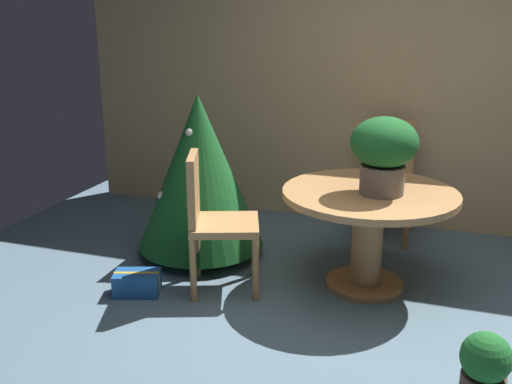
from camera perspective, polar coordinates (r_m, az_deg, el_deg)
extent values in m
plane|color=slate|center=(3.54, 9.74, -14.51)|extent=(6.60, 6.60, 0.00)
cube|color=tan|center=(5.24, 14.42, 10.58)|extent=(6.00, 0.10, 2.60)
cylinder|color=#B27F4C|center=(4.23, 10.56, -8.77)|extent=(0.54, 0.54, 0.04)
cylinder|color=#B27F4C|center=(4.10, 10.80, -4.62)|extent=(0.21, 0.21, 0.62)
cylinder|color=#B27F4C|center=(3.99, 11.06, -0.18)|extent=(1.18, 1.18, 0.05)
cylinder|color=#665B51|center=(3.90, 12.20, 1.20)|extent=(0.29, 0.29, 0.19)
ellipsoid|color=#195623|center=(3.85, 12.42, 4.77)|extent=(0.44, 0.44, 0.33)
sphere|color=red|center=(3.90, 10.11, 5.86)|extent=(0.07, 0.07, 0.07)
sphere|color=red|center=(3.93, 13.73, 4.92)|extent=(0.06, 0.06, 0.06)
sphere|color=red|center=(3.94, 12.95, 5.29)|extent=(0.08, 0.08, 0.08)
cylinder|color=#B27F4C|center=(4.23, -0.14, -5.42)|extent=(0.04, 0.04, 0.44)
cylinder|color=#B27F4C|center=(3.88, -0.02, -7.60)|extent=(0.04, 0.04, 0.44)
cylinder|color=#B27F4C|center=(4.25, -5.75, -5.45)|extent=(0.04, 0.04, 0.44)
cylinder|color=#B27F4C|center=(3.89, -6.17, -7.62)|extent=(0.04, 0.04, 0.44)
cube|color=#B27F4C|center=(3.97, -3.08, -3.21)|extent=(0.58, 0.56, 0.05)
cube|color=#B27F4C|center=(3.90, -6.13, 0.33)|extent=(0.18, 0.38, 0.46)
cylinder|color=#B27F4C|center=(4.86, 14.47, -2.87)|extent=(0.04, 0.04, 0.46)
cylinder|color=#B27F4C|center=(4.90, 9.69, -2.40)|extent=(0.04, 0.04, 0.46)
cylinder|color=#B27F4C|center=(5.21, 14.81, -1.53)|extent=(0.04, 0.04, 0.46)
cylinder|color=#B27F4C|center=(5.25, 10.36, -1.11)|extent=(0.04, 0.04, 0.46)
cube|color=#B27F4C|center=(4.97, 12.52, 0.84)|extent=(0.45, 0.42, 0.05)
cube|color=#B27F4C|center=(5.09, 12.95, 4.26)|extent=(0.41, 0.05, 0.48)
cylinder|color=brown|center=(4.71, -5.31, -5.52)|extent=(0.10, 0.10, 0.08)
cone|color=#195623|center=(4.50, -5.53, 2.00)|extent=(0.98, 0.98, 1.19)
sphere|color=silver|center=(4.35, -6.52, 5.81)|extent=(0.06, 0.06, 0.06)
sphere|color=silver|center=(4.49, -9.15, -0.35)|extent=(0.07, 0.07, 0.07)
sphere|color=red|center=(4.30, -5.82, 3.29)|extent=(0.05, 0.05, 0.05)
sphere|color=gold|center=(4.72, -5.64, 2.69)|extent=(0.04, 0.04, 0.04)
sphere|color=silver|center=(4.51, -6.44, 6.16)|extent=(0.05, 0.05, 0.05)
sphere|color=#2D51A8|center=(4.67, -6.63, 3.07)|extent=(0.07, 0.07, 0.07)
cube|color=#1E569E|center=(4.11, -11.52, -8.71)|extent=(0.35, 0.28, 0.16)
cube|color=gold|center=(4.11, -11.52, -8.71)|extent=(0.30, 0.13, 0.16)
sphere|color=#1E6628|center=(3.14, 21.55, -14.77)|extent=(0.25, 0.25, 0.25)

